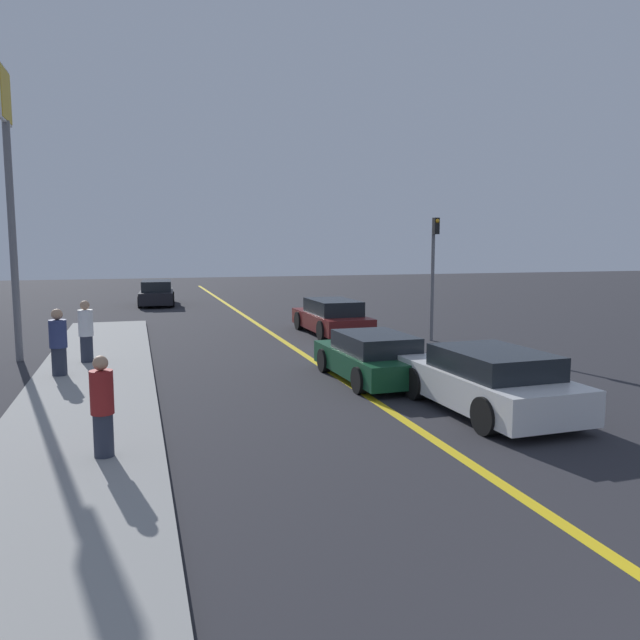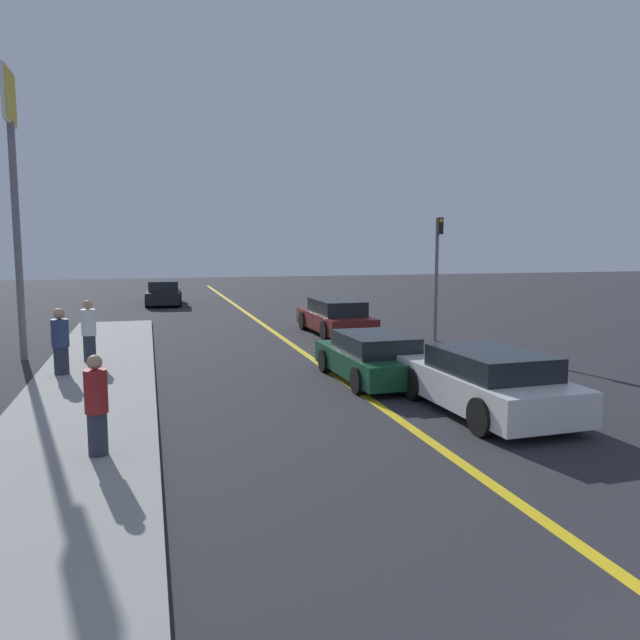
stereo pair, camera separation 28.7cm
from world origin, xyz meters
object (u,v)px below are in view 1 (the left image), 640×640
object	(u,v)px
car_ahead_center	(373,357)
roadside_sign	(8,154)
car_parked_left_lot	(157,293)
traffic_light	(433,266)
car_far_distant	(332,317)
pedestrian_far_standing	(86,332)
pedestrian_near_curb	(102,407)
car_near_right_lane	(488,381)
pedestrian_mid_group	(58,343)

from	to	relation	value
car_ahead_center	roadside_sign	xyz separation A→B (m)	(-8.75, 5.24, 5.20)
car_parked_left_lot	traffic_light	xyz separation A→B (m)	(8.63, -15.54, 1.93)
car_far_distant	car_parked_left_lot	distance (m)	14.29
car_far_distant	pedestrian_far_standing	distance (m)	9.06
car_far_distant	pedestrian_near_curb	xyz separation A→B (m)	(-7.44, -11.96, 0.25)
pedestrian_far_standing	car_near_right_lane	bearing A→B (deg)	-42.50
car_parked_left_lot	traffic_light	distance (m)	17.88
car_ahead_center	pedestrian_mid_group	world-z (taller)	pedestrian_mid_group
car_far_distant	roadside_sign	size ratio (longest dim) A/B	0.58
car_near_right_lane	car_ahead_center	size ratio (longest dim) A/B	1.07
pedestrian_far_standing	traffic_light	size ratio (longest dim) A/B	0.40
pedestrian_far_standing	traffic_light	xyz separation A→B (m)	(11.07, 1.29, 1.62)
car_parked_left_lot	pedestrian_far_standing	size ratio (longest dim) A/B	2.74
pedestrian_mid_group	pedestrian_far_standing	size ratio (longest dim) A/B	0.98
car_near_right_lane	pedestrian_mid_group	xyz separation A→B (m)	(-8.50, 5.65, 0.29)
car_ahead_center	roadside_sign	bearing A→B (deg)	147.47
car_far_distant	pedestrian_mid_group	size ratio (longest dim) A/B	2.85
car_far_distant	traffic_light	bearing A→B (deg)	-42.48
pedestrian_near_curb	car_far_distant	bearing A→B (deg)	58.13
pedestrian_mid_group	car_far_distant	bearing A→B (deg)	31.80
car_near_right_lane	car_far_distant	distance (m)	11.08
car_parked_left_lot	pedestrian_mid_group	size ratio (longest dim) A/B	2.81
pedestrian_near_curb	pedestrian_far_standing	bearing A→B (deg)	95.53
car_ahead_center	car_parked_left_lot	world-z (taller)	car_parked_left_lot
car_near_right_lane	pedestrian_far_standing	xyz separation A→B (m)	(-7.97, 7.30, 0.31)
car_parked_left_lot	roadside_sign	size ratio (longest dim) A/B	0.57
car_parked_left_lot	roadside_sign	distance (m)	16.91
car_near_right_lane	pedestrian_near_curb	xyz separation A→B (m)	(-7.18, -0.88, 0.25)
car_near_right_lane	traffic_light	size ratio (longest dim) A/B	1.04
car_far_distant	traffic_light	distance (m)	4.24
pedestrian_near_curb	pedestrian_mid_group	xyz separation A→B (m)	(-1.32, 6.53, 0.03)
roadside_sign	pedestrian_far_standing	bearing A→B (deg)	-34.57
pedestrian_near_curb	roadside_sign	xyz separation A→B (m)	(-2.70, 9.50, 4.89)
roadside_sign	car_parked_left_lot	bearing A→B (deg)	74.38
car_ahead_center	pedestrian_near_curb	size ratio (longest dim) A/B	2.60
car_ahead_center	car_parked_left_lot	bearing A→B (deg)	100.41
car_near_right_lane	pedestrian_far_standing	size ratio (longest dim) A/B	2.58
car_parked_left_lot	traffic_light	size ratio (longest dim) A/B	1.10
car_near_right_lane	pedestrian_near_curb	bearing A→B (deg)	-175.13
car_far_distant	roadside_sign	xyz separation A→B (m)	(-10.13, -2.46, 5.14)
car_parked_left_lot	car_near_right_lane	bearing A→B (deg)	-73.81
pedestrian_near_curb	pedestrian_mid_group	size ratio (longest dim) A/B	0.95
pedestrian_near_curb	pedestrian_mid_group	distance (m)	6.67
car_near_right_lane	traffic_light	distance (m)	9.33
pedestrian_far_standing	roadside_sign	xyz separation A→B (m)	(-1.91, 1.31, 4.83)
car_near_right_lane	car_far_distant	world-z (taller)	car_far_distant
car_ahead_center	traffic_light	bearing A→B (deg)	49.42
pedestrian_far_standing	traffic_light	distance (m)	11.26
traffic_light	roadside_sign	size ratio (longest dim) A/B	0.52
pedestrian_mid_group	roadside_sign	bearing A→B (deg)	114.97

